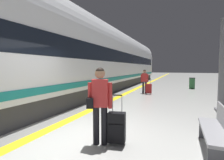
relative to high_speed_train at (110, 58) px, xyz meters
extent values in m
plane|color=#B7B7B2|center=(3.05, -9.46, -2.50)|extent=(120.00, 120.00, 0.00)
cube|color=yellow|center=(2.14, 0.54, -2.50)|extent=(0.36, 80.00, 0.01)
cube|color=slate|center=(1.79, 0.54, -2.50)|extent=(0.65, 80.00, 0.01)
cube|color=#38383D|center=(0.00, 0.50, -2.15)|extent=(2.67, 23.88, 0.70)
cube|color=silver|center=(0.00, 0.50, -0.35)|extent=(2.90, 24.87, 2.90)
cylinder|color=silver|center=(0.00, 0.50, 1.05)|extent=(2.84, 24.37, 2.84)
cube|color=black|center=(0.00, 0.50, 0.00)|extent=(2.93, 23.38, 0.80)
cube|color=#197F7F|center=(0.00, 0.50, -1.50)|extent=(2.94, 24.37, 0.24)
cube|color=gray|center=(-1.46, 4.23, -0.60)|extent=(0.02, 0.90, 2.00)
cube|color=gray|center=(-1.46, -5.10, -0.60)|extent=(0.02, 0.90, 2.00)
cylinder|color=black|center=(3.96, -9.84, -2.07)|extent=(0.14, 0.14, 0.85)
cylinder|color=black|center=(3.79, -9.90, -2.07)|extent=(0.14, 0.14, 0.85)
cube|color=red|center=(3.88, -9.87, -1.34)|extent=(0.39, 0.30, 0.61)
cylinder|color=red|center=(4.09, -9.81, -1.39)|extent=(0.09, 0.09, 0.57)
cylinder|color=red|center=(3.67, -9.95, -1.39)|extent=(0.09, 0.09, 0.57)
sphere|color=#A37556|center=(3.88, -9.87, -0.91)|extent=(0.22, 0.22, 0.22)
sphere|color=black|center=(3.88, -9.87, -0.88)|extent=(0.21, 0.21, 0.21)
cube|color=black|center=(3.69, -9.96, -1.55)|extent=(0.22, 0.31, 0.22)
cube|color=black|center=(4.23, -9.75, -2.11)|extent=(0.41, 0.28, 0.67)
cube|color=black|center=(4.25, -9.87, -2.19)|extent=(0.31, 0.07, 0.37)
cylinder|color=black|center=(4.36, -9.66, -2.47)|extent=(0.03, 0.06, 0.06)
cylinder|color=black|center=(4.07, -9.71, -2.47)|extent=(0.03, 0.06, 0.06)
cylinder|color=gray|center=(4.32, -9.68, -1.58)|extent=(0.02, 0.02, 0.38)
cylinder|color=gray|center=(4.11, -9.71, -1.58)|extent=(0.02, 0.02, 0.38)
cube|color=black|center=(4.22, -9.69, -1.39)|extent=(0.22, 0.06, 0.02)
cylinder|color=#383842|center=(3.18, -1.78, -2.11)|extent=(0.13, 0.13, 0.79)
cylinder|color=#383842|center=(3.35, -1.76, -2.11)|extent=(0.13, 0.13, 0.79)
cube|color=red|center=(3.27, -1.77, -1.43)|extent=(0.34, 0.23, 0.56)
cylinder|color=red|center=(3.06, -1.79, -1.48)|extent=(0.08, 0.08, 0.53)
cylinder|color=red|center=(3.47, -1.73, -1.48)|extent=(0.08, 0.08, 0.53)
sphere|color=#A37556|center=(3.27, -1.77, -1.03)|extent=(0.21, 0.21, 0.21)
sphere|color=black|center=(3.27, -1.77, -1.00)|extent=(0.19, 0.19, 0.19)
cube|color=#A51E1E|center=(3.59, -2.01, -2.14)|extent=(0.42, 0.31, 0.61)
cube|color=#A51E1E|center=(3.55, -1.90, -2.21)|extent=(0.31, 0.10, 0.33)
cylinder|color=black|center=(3.46, -2.11, -2.47)|extent=(0.03, 0.06, 0.06)
cylinder|color=black|center=(3.74, -2.04, -2.47)|extent=(0.03, 0.06, 0.06)
cylinder|color=gray|center=(3.50, -2.09, -1.64)|extent=(0.02, 0.02, 0.38)
cylinder|color=gray|center=(3.70, -2.04, -1.64)|extent=(0.02, 0.02, 0.38)
cube|color=black|center=(3.60, -2.07, -1.45)|extent=(0.22, 0.08, 0.02)
cube|color=slate|center=(7.11, -5.48, -2.45)|extent=(0.56, 0.56, 0.10)
cube|color=#99999E|center=(6.17, -9.35, -2.05)|extent=(0.44, 1.70, 0.06)
cube|color=#4C4C51|center=(6.17, -10.07, -2.27)|extent=(0.40, 0.06, 0.45)
cube|color=#4C4C51|center=(6.17, -8.63, -2.27)|extent=(0.40, 0.06, 0.45)
cylinder|color=#2D6638|center=(6.39, 2.21, -2.07)|extent=(0.44, 0.44, 0.85)
cylinder|color=#262628|center=(6.39, 2.21, -1.62)|extent=(0.46, 0.46, 0.06)
camera|label=1|loc=(5.52, -13.26, -0.78)|focal=27.58mm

